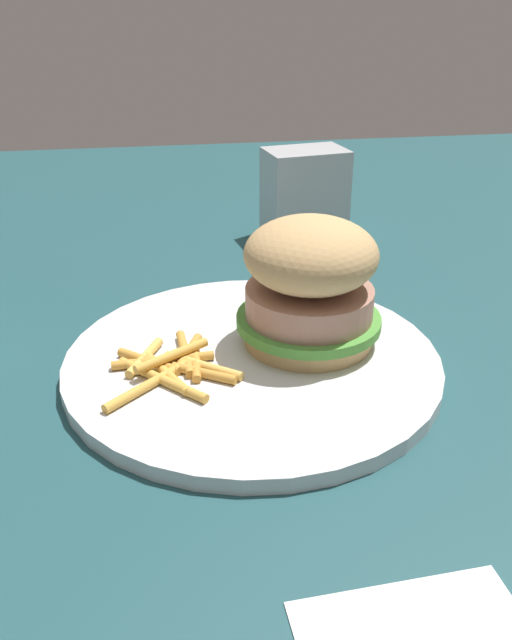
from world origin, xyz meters
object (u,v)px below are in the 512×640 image
object	(u,v)px
napkin_dispenser	(305,194)
fries_pile	(172,366)
plate	(256,361)
sandwich	(311,285)

from	to	relation	value
napkin_dispenser	fries_pile	bearing A→B (deg)	-128.46
plate	fries_pile	size ratio (longest dim) A/B	2.87
napkin_dispenser	plate	bearing A→B (deg)	-119.05
plate	sandwich	bearing A→B (deg)	104.69
fries_pile	napkin_dispenser	size ratio (longest dim) A/B	0.98
plate	fries_pile	distance (m)	0.07
fries_pile	plate	bearing A→B (deg)	101.39
sandwich	napkin_dispenser	size ratio (longest dim) A/B	1.12
plate	sandwich	world-z (taller)	sandwich
sandwich	plate	bearing A→B (deg)	-75.31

